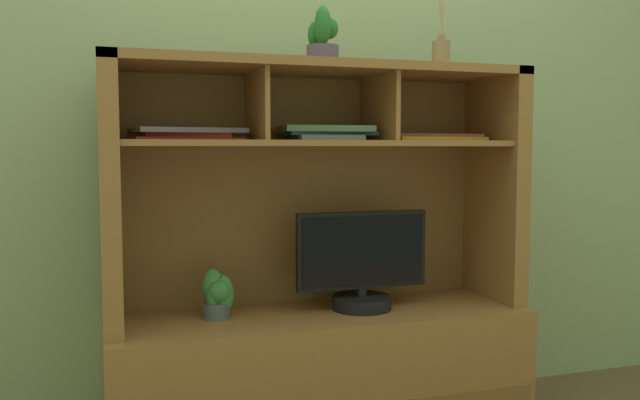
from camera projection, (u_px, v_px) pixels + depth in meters
back_wall at (298, 54)px, 2.52m from camera, size 6.00×0.02×2.80m
media_console at (319, 328)px, 2.35m from camera, size 1.47×0.52×1.33m
tv_monitor at (362, 267)px, 2.34m from camera, size 0.49×0.21×0.35m
potted_orchid at (218, 295)px, 2.23m from camera, size 0.11×0.11×0.17m
magazine_stack_left at (326, 133)px, 2.31m from camera, size 0.34×0.24×0.05m
magazine_stack_centre at (187, 134)px, 2.19m from camera, size 0.39×0.27×0.04m
magazine_stack_right at (432, 138)px, 2.46m from camera, size 0.36×0.24×0.03m
diffuser_bottle at (441, 54)px, 2.42m from camera, size 0.07×0.07×0.26m
potted_succulent at (323, 41)px, 2.23m from camera, size 0.13×0.13×0.19m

